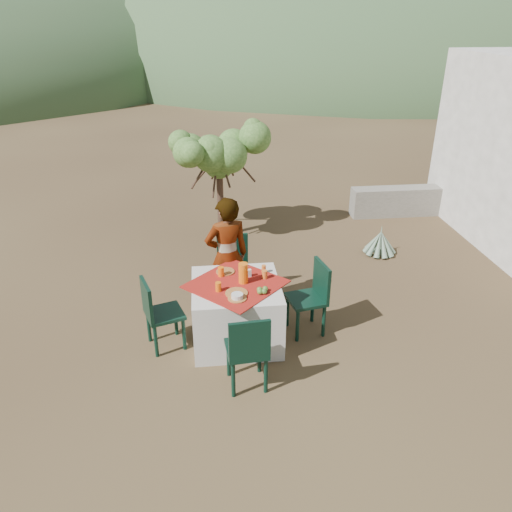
# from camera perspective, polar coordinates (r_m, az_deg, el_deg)

# --- Properties ---
(ground) EXTENTS (160.00, 160.00, 0.00)m
(ground) POSITION_cam_1_polar(r_m,az_deg,el_deg) (6.49, -0.52, -7.38)
(ground) COLOR #382619
(ground) RESTS_ON ground
(table) EXTENTS (1.30, 1.30, 0.76)m
(table) POSITION_cam_1_polar(r_m,az_deg,el_deg) (5.97, -2.25, -6.36)
(table) COLOR white
(table) RESTS_ON ground
(chair_far) EXTENTS (0.45, 0.45, 0.91)m
(chair_far) POSITION_cam_1_polar(r_m,az_deg,el_deg) (6.74, -2.56, -1.04)
(chair_far) COLOR black
(chair_far) RESTS_ON ground
(chair_near) EXTENTS (0.45, 0.45, 0.91)m
(chair_near) POSITION_cam_1_polar(r_m,az_deg,el_deg) (5.15, -0.94, -10.60)
(chair_near) COLOR black
(chair_near) RESTS_ON ground
(chair_left) EXTENTS (0.52, 0.52, 0.89)m
(chair_left) POSITION_cam_1_polar(r_m,az_deg,el_deg) (5.87, -11.17, -6.21)
(chair_left) COLOR black
(chair_left) RESTS_ON ground
(chair_right) EXTENTS (0.49, 0.49, 0.91)m
(chair_right) POSITION_cam_1_polar(r_m,az_deg,el_deg) (6.09, 6.45, -4.39)
(chair_right) COLOR black
(chair_right) RESTS_ON ground
(person) EXTENTS (0.65, 0.51, 1.57)m
(person) POSITION_cam_1_polar(r_m,az_deg,el_deg) (6.36, -3.33, -0.02)
(person) COLOR #8C6651
(person) RESTS_ON ground
(shrub_tree) EXTENTS (1.50, 1.47, 1.77)m
(shrub_tree) POSITION_cam_1_polar(r_m,az_deg,el_deg) (8.50, -3.90, 11.17)
(shrub_tree) COLOR #442E22
(shrub_tree) RESTS_ON ground
(agave) EXTENTS (0.53, 0.54, 0.57)m
(agave) POSITION_cam_1_polar(r_m,az_deg,el_deg) (8.39, 14.00, 1.46)
(agave) COLOR gray
(agave) RESTS_ON ground
(stone_wall) EXTENTS (2.60, 0.35, 0.55)m
(stone_wall) POSITION_cam_1_polar(r_m,az_deg,el_deg) (10.26, 17.94, 6.05)
(stone_wall) COLOR gray
(stone_wall) RESTS_ON ground
(hill_near_right) EXTENTS (48.00, 48.00, 20.00)m
(hill_near_right) POSITION_cam_1_polar(r_m,az_deg,el_deg) (43.39, 11.21, 21.00)
(hill_near_right) COLOR #385932
(hill_near_right) RESTS_ON ground
(hill_far_center) EXTENTS (60.00, 60.00, 24.00)m
(hill_far_center) POSITION_cam_1_polar(r_m,az_deg,el_deg) (57.60, -10.60, 22.22)
(hill_far_center) COLOR gray
(hill_far_center) RESTS_ON ground
(hill_far_right) EXTENTS (36.00, 36.00, 14.00)m
(hill_far_right) POSITION_cam_1_polar(r_m,az_deg,el_deg) (58.89, 24.28, 20.60)
(hill_far_right) COLOR gray
(hill_far_right) RESTS_ON ground
(plate_far) EXTENTS (0.22, 0.22, 0.01)m
(plate_far) POSITION_cam_1_polar(r_m,az_deg,el_deg) (6.02, -3.53, -1.79)
(plate_far) COLOR brown
(plate_far) RESTS_ON table
(plate_near) EXTENTS (0.26, 0.26, 0.01)m
(plate_near) POSITION_cam_1_polar(r_m,az_deg,el_deg) (5.57, -2.25, -4.26)
(plate_near) COLOR brown
(plate_near) RESTS_ON table
(glass_far) EXTENTS (0.07, 0.07, 0.12)m
(glass_far) POSITION_cam_1_polar(r_m,az_deg,el_deg) (5.92, -4.02, -1.79)
(glass_far) COLOR orange
(glass_far) RESTS_ON table
(glass_near) EXTENTS (0.07, 0.07, 0.11)m
(glass_near) POSITION_cam_1_polar(r_m,az_deg,el_deg) (5.61, -4.33, -3.52)
(glass_near) COLOR orange
(glass_near) RESTS_ON table
(juice_pitcher) EXTENTS (0.11, 0.11, 0.24)m
(juice_pitcher) POSITION_cam_1_polar(r_m,az_deg,el_deg) (5.73, -1.46, -1.97)
(juice_pitcher) COLOR orange
(juice_pitcher) RESTS_ON table
(bowl_plate) EXTENTS (0.21, 0.21, 0.01)m
(bowl_plate) POSITION_cam_1_polar(r_m,az_deg,el_deg) (5.47, -2.16, -4.85)
(bowl_plate) COLOR brown
(bowl_plate) RESTS_ON table
(white_bowl) EXTENTS (0.13, 0.13, 0.05)m
(white_bowl) POSITION_cam_1_polar(r_m,az_deg,el_deg) (5.46, -2.16, -4.58)
(white_bowl) COLOR silver
(white_bowl) RESTS_ON bowl_plate
(jar_left) EXTENTS (0.06, 0.06, 0.10)m
(jar_left) POSITION_cam_1_polar(r_m,az_deg,el_deg) (5.86, 1.00, -2.11)
(jar_left) COLOR orange
(jar_left) RESTS_ON table
(jar_right) EXTENTS (0.05, 0.05, 0.09)m
(jar_right) POSITION_cam_1_polar(r_m,az_deg,el_deg) (6.00, 0.89, -1.45)
(jar_right) COLOR orange
(jar_right) RESTS_ON table
(napkin_holder) EXTENTS (0.08, 0.05, 0.09)m
(napkin_holder) POSITION_cam_1_polar(r_m,az_deg,el_deg) (5.90, -0.90, -1.97)
(napkin_holder) COLOR silver
(napkin_holder) RESTS_ON table
(fruit_cluster) EXTENTS (0.13, 0.12, 0.06)m
(fruit_cluster) POSITION_cam_1_polar(r_m,az_deg,el_deg) (5.57, 0.72, -3.95)
(fruit_cluster) COLOR #50782B
(fruit_cluster) RESTS_ON table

